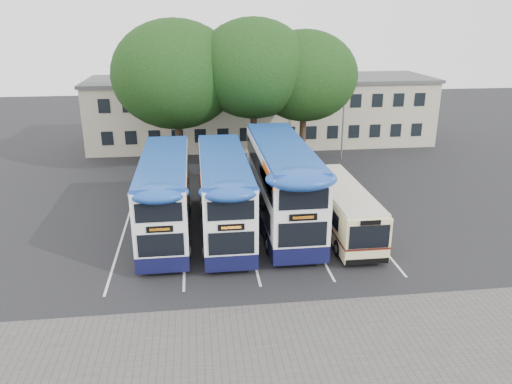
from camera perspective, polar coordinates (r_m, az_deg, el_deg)
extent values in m
plane|color=black|center=(24.41, 9.26, -9.51)|extent=(120.00, 120.00, 0.00)
cube|color=#595654|center=(19.88, 7.58, -16.88)|extent=(40.00, 6.00, 0.01)
cube|color=silver|center=(28.32, -15.25, -5.69)|extent=(0.12, 11.00, 0.01)
cube|color=silver|center=(28.00, -8.12, -5.46)|extent=(0.12, 11.00, 0.01)
cube|color=silver|center=(28.12, -0.95, -5.14)|extent=(0.12, 11.00, 0.01)
cube|color=silver|center=(28.66, 6.05, -4.75)|extent=(0.12, 11.00, 0.01)
cube|color=silver|center=(29.62, 12.68, -4.32)|extent=(0.12, 11.00, 0.01)
cube|color=#BCB697|center=(48.63, 0.65, 9.20)|extent=(32.00, 8.00, 6.00)
cube|color=#4C4C4F|center=(48.17, 0.66, 12.77)|extent=(32.40, 8.40, 0.30)
cube|color=black|center=(44.99, 1.33, 6.66)|extent=(30.00, 0.06, 1.20)
cube|color=black|center=(44.45, 1.36, 10.18)|extent=(30.00, 0.06, 1.20)
cylinder|color=gray|center=(42.89, 10.02, 9.54)|extent=(0.14, 0.14, 9.00)
cube|color=gray|center=(42.36, 10.39, 15.54)|extent=(0.12, 0.80, 0.12)
cube|color=gray|center=(41.98, 10.55, 15.43)|extent=(0.25, 0.50, 0.12)
cylinder|color=black|center=(39.44, -8.82, 6.20)|extent=(0.50, 0.50, 5.57)
ellipsoid|color=black|center=(38.63, -9.20, 13.13)|extent=(9.50, 9.50, 8.08)
cylinder|color=black|center=(38.75, -0.27, 6.45)|extent=(0.50, 0.50, 5.91)
ellipsoid|color=black|center=(37.92, -0.28, 13.94)|extent=(8.61, 8.61, 7.31)
cylinder|color=black|center=(39.76, 5.34, 6.36)|extent=(0.50, 0.50, 5.45)
ellipsoid|color=black|center=(38.96, 5.56, 13.08)|extent=(8.04, 8.04, 6.84)
cube|color=#0E1035|center=(28.76, -10.11, -3.35)|extent=(2.53, 10.61, 0.81)
cube|color=white|center=(28.06, -10.35, 0.36)|extent=(2.53, 10.61, 3.13)
cube|color=#1A449E|center=(27.58, -10.55, 3.53)|extent=(2.47, 10.39, 0.30)
cube|color=black|center=(28.63, -10.21, -1.07)|extent=(2.57, 9.39, 1.01)
cube|color=black|center=(27.84, -10.43, 1.73)|extent=(2.57, 10.00, 0.91)
cube|color=orange|center=(24.30, -7.91, 0.61)|extent=(0.02, 3.23, 0.56)
cube|color=black|center=(23.13, -10.95, -4.20)|extent=(1.21, 0.06, 0.30)
cylinder|color=black|center=(31.77, -11.90, -1.61)|extent=(0.30, 1.01, 1.01)
cylinder|color=black|center=(31.65, -7.79, -1.44)|extent=(0.30, 1.01, 1.01)
cylinder|color=black|center=(25.78, -12.96, -6.86)|extent=(0.30, 1.01, 1.01)
cylinder|color=black|center=(25.62, -7.85, -6.68)|extent=(0.30, 1.01, 1.01)
cube|color=#0E1035|center=(28.56, -3.62, -3.22)|extent=(2.55, 10.70, 0.82)
cube|color=white|center=(27.85, -3.70, 0.55)|extent=(2.55, 10.70, 3.16)
cube|color=#1A449E|center=(27.37, -3.78, 3.78)|extent=(2.50, 10.48, 0.31)
cube|color=black|center=(28.43, -3.70, -0.90)|extent=(2.59, 9.48, 1.02)
cube|color=black|center=(27.63, -3.73, 1.95)|extent=(2.59, 10.09, 0.92)
cube|color=orange|center=(24.23, -0.21, 0.83)|extent=(0.02, 3.26, 0.56)
cube|color=black|center=(22.88, -2.85, -4.05)|extent=(1.22, 0.06, 0.31)
cylinder|color=black|center=(31.49, -6.06, -1.47)|extent=(0.31, 1.02, 1.02)
cylinder|color=black|center=(31.59, -1.89, -1.29)|extent=(0.31, 1.02, 1.02)
cylinder|color=black|center=(25.41, -5.70, -6.81)|extent=(0.31, 1.02, 1.02)
cylinder|color=black|center=(25.54, -0.50, -6.56)|extent=(0.31, 1.02, 1.02)
cube|color=#0E1035|center=(29.55, 2.89, -2.26)|extent=(2.78, 11.70, 0.89)
cube|color=white|center=(28.81, 2.96, 1.75)|extent=(2.78, 11.70, 3.45)
cube|color=#1A449E|center=(28.32, 3.02, 5.18)|extent=(2.73, 11.46, 0.33)
cube|color=black|center=(29.42, 2.82, 0.19)|extent=(2.82, 10.36, 1.11)
cube|color=black|center=(28.58, 2.99, 3.24)|extent=(2.82, 11.03, 1.00)
cube|color=orange|center=(25.10, 7.68, 2.21)|extent=(0.02, 3.56, 0.61)
cube|color=black|center=(23.43, 5.43, -2.89)|extent=(1.34, 0.06, 0.33)
cylinder|color=black|center=(32.59, -0.32, -0.53)|extent=(0.33, 1.11, 1.11)
cylinder|color=black|center=(32.97, 4.03, -0.34)|extent=(0.33, 1.11, 1.11)
cylinder|color=black|center=(25.97, 1.58, -5.98)|extent=(0.33, 1.11, 1.11)
cylinder|color=black|center=(26.44, 7.01, -5.65)|extent=(0.33, 1.11, 1.11)
cube|color=#AC0D0B|center=(30.16, 5.18, 4.06)|extent=(0.02, 4.46, 0.95)
cube|color=#F4E4A2|center=(28.68, 9.80, -1.84)|extent=(2.27, 9.07, 2.31)
cube|color=beige|center=(28.27, 9.94, 0.43)|extent=(2.18, 8.71, 0.18)
cube|color=black|center=(28.95, 9.59, -0.80)|extent=(2.31, 7.26, 0.82)
cube|color=#4F150F|center=(28.82, 9.76, -2.55)|extent=(2.30, 9.09, 0.11)
cube|color=black|center=(24.59, 12.83, -5.03)|extent=(2.00, 0.06, 1.18)
cylinder|color=black|center=(26.08, 9.42, -6.40)|extent=(0.27, 0.91, 0.91)
cylinder|color=black|center=(26.71, 13.67, -6.07)|extent=(0.27, 0.91, 0.91)
cylinder|color=black|center=(31.21, 6.49, -1.79)|extent=(0.27, 0.91, 0.91)
cylinder|color=black|center=(31.74, 10.09, -1.61)|extent=(0.27, 0.91, 0.91)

